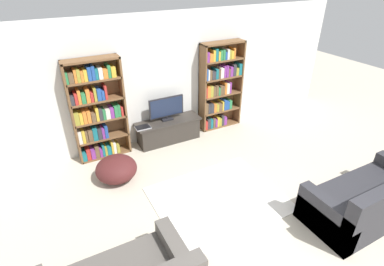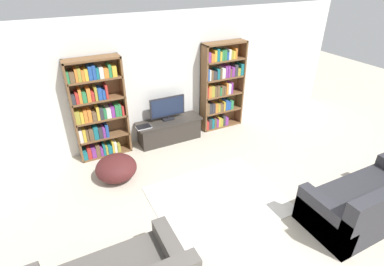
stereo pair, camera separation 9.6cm
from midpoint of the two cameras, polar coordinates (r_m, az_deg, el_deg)
wall_back at (r=6.26m, az=-5.10°, el=10.24°), size 8.80×0.06×2.60m
bookshelf_left at (r=5.88m, az=-17.18°, el=4.18°), size 0.99×0.30×1.95m
bookshelf_right at (r=6.77m, az=5.81°, el=8.77°), size 0.99×0.30×1.95m
tv_stand at (r=6.44m, az=-3.91°, el=0.53°), size 1.39×0.46×0.48m
television at (r=6.25m, az=-4.26°, el=4.80°), size 0.76×0.16×0.51m
laptop at (r=6.09m, az=-8.77°, el=1.14°), size 0.30×0.21×0.03m
area_rug at (r=5.02m, az=5.34°, el=-12.42°), size 2.02×1.64×0.02m
couch_right_sofa at (r=5.23m, az=31.10°, el=-11.34°), size 1.92×0.91×0.88m
beanbag_ottoman at (r=5.47m, az=-13.74°, el=-6.50°), size 0.72×0.72×0.43m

